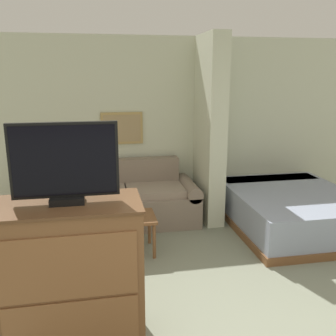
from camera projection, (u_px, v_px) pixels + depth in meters
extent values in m
cube|color=beige|center=(158.00, 127.00, 5.62)|extent=(6.22, 0.12, 2.60)
cube|color=slate|center=(159.00, 208.00, 5.86)|extent=(6.22, 0.02, 0.06)
cube|color=tan|center=(122.00, 128.00, 5.44)|extent=(0.60, 0.02, 0.46)
cube|color=#9E845B|center=(122.00, 128.00, 5.43)|extent=(0.53, 0.01, 0.39)
cube|color=beige|center=(210.00, 130.00, 5.27)|extent=(0.24, 0.86, 2.60)
cube|color=gray|center=(126.00, 209.00, 5.29)|extent=(1.61, 0.84, 0.44)
cube|color=gray|center=(124.00, 173.00, 5.49)|extent=(1.61, 0.20, 0.43)
cube|color=gray|center=(60.00, 213.00, 5.12)|extent=(0.19, 0.84, 0.44)
cylinder|color=gray|center=(59.00, 195.00, 5.06)|extent=(0.21, 0.84, 0.21)
cube|color=gray|center=(188.00, 205.00, 5.45)|extent=(0.19, 0.84, 0.44)
cylinder|color=gray|center=(189.00, 188.00, 5.39)|extent=(0.21, 0.84, 0.21)
cube|color=gray|center=(97.00, 193.00, 5.10)|extent=(0.79, 0.60, 0.10)
cube|color=gray|center=(155.00, 190.00, 5.25)|extent=(0.79, 0.60, 0.10)
cube|color=brown|center=(130.00, 218.00, 4.37)|extent=(0.60, 0.48, 0.04)
cylinder|color=brown|center=(109.00, 245.00, 4.19)|extent=(0.04, 0.04, 0.42)
cylinder|color=brown|center=(154.00, 241.00, 4.28)|extent=(0.04, 0.04, 0.42)
cylinder|color=brown|center=(108.00, 231.00, 4.57)|extent=(0.04, 0.04, 0.42)
cylinder|color=brown|center=(149.00, 227.00, 4.66)|extent=(0.04, 0.04, 0.42)
cube|color=brown|center=(38.00, 191.00, 5.02)|extent=(0.42, 0.42, 0.04)
cylinder|color=brown|center=(24.00, 216.00, 4.89)|extent=(0.04, 0.04, 0.53)
cylinder|color=brown|center=(52.00, 214.00, 4.95)|extent=(0.04, 0.04, 0.53)
cylinder|color=brown|center=(29.00, 207.00, 5.23)|extent=(0.04, 0.04, 0.53)
cylinder|color=brown|center=(55.00, 205.00, 5.30)|extent=(0.04, 0.04, 0.53)
cylinder|color=tan|center=(38.00, 184.00, 5.00)|extent=(0.14, 0.14, 0.15)
cylinder|color=tan|center=(37.00, 177.00, 4.97)|extent=(0.02, 0.02, 0.06)
cone|color=beige|center=(36.00, 165.00, 4.93)|extent=(0.29, 0.29, 0.26)
cube|color=brown|center=(73.00, 278.00, 2.81)|extent=(1.02, 0.53, 1.16)
cube|color=#54351E|center=(68.00, 204.00, 2.67)|extent=(1.05, 0.55, 0.02)
cube|color=brown|center=(68.00, 268.00, 2.50)|extent=(0.92, 0.01, 0.46)
cube|color=brown|center=(73.00, 331.00, 2.62)|extent=(0.92, 0.01, 0.46)
cube|color=black|center=(67.00, 200.00, 2.66)|extent=(0.24, 0.16, 0.05)
cube|color=black|center=(65.00, 160.00, 2.59)|extent=(0.74, 0.04, 0.53)
cube|color=black|center=(64.00, 161.00, 2.57)|extent=(0.70, 0.01, 0.49)
cube|color=brown|center=(291.00, 224.00, 5.18)|extent=(1.63, 1.95, 0.10)
cube|color=#8993A8|center=(292.00, 207.00, 5.12)|extent=(1.59, 1.91, 0.41)
cube|color=white|center=(269.00, 181.00, 5.78)|extent=(1.47, 0.36, 0.10)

